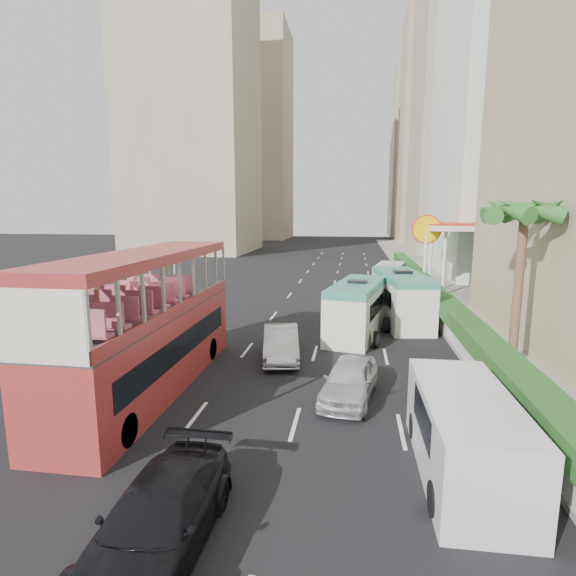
% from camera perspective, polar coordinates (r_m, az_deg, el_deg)
% --- Properties ---
extents(ground_plane, '(200.00, 200.00, 0.00)m').
position_cam_1_polar(ground_plane, '(16.21, 3.28, -13.79)').
color(ground_plane, black).
rests_on(ground_plane, ground).
extents(double_decker_bus, '(2.50, 11.00, 5.06)m').
position_cam_1_polar(double_decker_bus, '(16.96, -17.31, -4.14)').
color(double_decker_bus, '#A12B29').
rests_on(double_decker_bus, ground).
extents(car_silver_lane_a, '(2.20, 4.47, 1.41)m').
position_cam_1_polar(car_silver_lane_a, '(20.22, -0.90, -8.90)').
color(car_silver_lane_a, silver).
rests_on(car_silver_lane_a, ground).
extents(car_silver_lane_b, '(2.31, 4.28, 1.38)m').
position_cam_1_polar(car_silver_lane_b, '(16.31, 7.76, -13.73)').
color(car_silver_lane_b, silver).
rests_on(car_silver_lane_b, ground).
extents(car_black, '(1.99, 4.77, 1.38)m').
position_cam_1_polar(car_black, '(10.35, -15.96, -29.44)').
color(car_black, black).
rests_on(car_black, ground).
extents(van_asset, '(2.54, 4.93, 1.33)m').
position_cam_1_polar(van_asset, '(29.29, 8.13, -3.08)').
color(van_asset, silver).
rests_on(van_asset, ground).
extents(minibus_near, '(3.34, 6.58, 2.79)m').
position_cam_1_polar(minibus_near, '(23.79, 8.73, -2.66)').
color(minibus_near, silver).
rests_on(minibus_near, ground).
extents(minibus_far, '(3.12, 6.84, 2.92)m').
position_cam_1_polar(minibus_far, '(26.86, 14.22, -1.27)').
color(minibus_far, silver).
rests_on(minibus_far, ground).
extents(panel_van_near, '(2.15, 5.26, 2.09)m').
position_cam_1_polar(panel_van_near, '(12.38, 21.56, -17.01)').
color(panel_van_near, silver).
rests_on(panel_van_near, ground).
extents(panel_van_far, '(3.04, 5.47, 2.06)m').
position_cam_1_polar(panel_van_far, '(38.53, 12.73, 1.44)').
color(panel_van_far, silver).
rests_on(panel_van_far, ground).
extents(sidewalk, '(6.00, 120.00, 0.18)m').
position_cam_1_polar(sidewalk, '(41.05, 19.12, 0.31)').
color(sidewalk, '#99968C').
rests_on(sidewalk, ground).
extents(kerb_wall, '(0.30, 44.00, 1.00)m').
position_cam_1_polar(kerb_wall, '(29.80, 17.74, -1.90)').
color(kerb_wall, silver).
rests_on(kerb_wall, sidewalk).
extents(hedge, '(1.10, 44.00, 0.70)m').
position_cam_1_polar(hedge, '(29.64, 17.83, -0.29)').
color(hedge, '#2D6626').
rests_on(hedge, kerb_wall).
extents(palm_tree, '(0.36, 0.36, 6.40)m').
position_cam_1_polar(palm_tree, '(20.15, 27.17, -0.15)').
color(palm_tree, brown).
rests_on(palm_tree, sidewalk).
extents(shell_station, '(6.50, 8.00, 5.50)m').
position_cam_1_polar(shell_station, '(38.98, 21.32, 3.65)').
color(shell_station, silver).
rests_on(shell_station, ground).
extents(tower_mid, '(16.00, 16.00, 50.00)m').
position_cam_1_polar(tower_mid, '(76.96, 22.55, 23.04)').
color(tower_mid, '#B1A38B').
rests_on(tower_mid, ground).
extents(tower_far_a, '(14.00, 14.00, 44.00)m').
position_cam_1_polar(tower_far_a, '(99.29, 18.34, 18.34)').
color(tower_far_a, tan).
rests_on(tower_far_a, ground).
extents(tower_far_b, '(14.00, 14.00, 40.00)m').
position_cam_1_polar(tower_far_b, '(120.60, 16.46, 15.87)').
color(tower_far_b, '#B1A38B').
rests_on(tower_far_b, ground).
extents(tower_left_a, '(18.00, 18.00, 52.00)m').
position_cam_1_polar(tower_left_a, '(76.76, -12.25, 24.34)').
color(tower_left_a, '#B1A38B').
rests_on(tower_left_a, ground).
extents(tower_left_b, '(16.00, 16.00, 46.00)m').
position_cam_1_polar(tower_left_b, '(108.62, -4.32, 18.54)').
color(tower_left_b, tan).
rests_on(tower_left_b, ground).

